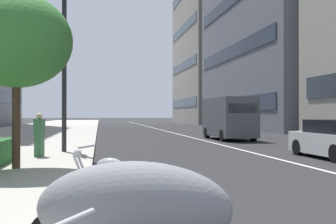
% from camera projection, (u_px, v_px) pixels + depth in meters
% --- Properties ---
extents(sidewalk_right_plaza, '(160.00, 10.85, 0.15)m').
position_uv_depth(sidewalk_right_plaza, '(21.00, 136.00, 30.54)').
color(sidewalk_right_plaza, '#B2ADA3').
rests_on(sidewalk_right_plaza, ground).
extents(lane_centre_stripe, '(110.00, 0.16, 0.01)m').
position_uv_depth(lane_centre_stripe, '(172.00, 132.00, 37.40)').
color(lane_centre_stripe, silver).
rests_on(lane_centre_stripe, ground).
extents(motorcycle_under_tarp, '(1.26, 2.20, 1.12)m').
position_uv_depth(motorcycle_under_tarp, '(132.00, 210.00, 4.39)').
color(motorcycle_under_tarp, gray).
rests_on(motorcycle_under_tarp, ground).
extents(motorcycle_far_end_row, '(1.02, 1.96, 1.08)m').
position_uv_depth(motorcycle_far_end_row, '(118.00, 187.00, 6.99)').
color(motorcycle_far_end_row, black).
rests_on(motorcycle_far_end_row, ground).
extents(delivery_van_ahead, '(5.46, 2.14, 2.65)m').
position_uv_depth(delivery_van_ahead, '(229.00, 117.00, 26.85)').
color(delivery_van_ahead, '#4C5156').
rests_on(delivery_van_ahead, ground).
extents(street_lamp_with_banners, '(1.26, 2.25, 7.94)m').
position_uv_depth(street_lamp_with_banners, '(72.00, 31.00, 16.62)').
color(street_lamp_with_banners, '#232326').
rests_on(street_lamp_with_banners, sidewalk_right_plaza).
extents(street_tree_mid_sidewalk, '(3.00, 3.00, 4.73)m').
position_uv_depth(street_tree_mid_sidewalk, '(16.00, 41.00, 11.41)').
color(street_tree_mid_sidewalk, '#473323').
rests_on(street_tree_mid_sidewalk, sidewalk_right_plaza).
extents(pedestrian_on_plaza, '(0.46, 0.36, 1.51)m').
position_uv_depth(pedestrian_on_plaza, '(39.00, 135.00, 14.56)').
color(pedestrian_on_plaza, '#3F724C').
rests_on(pedestrian_on_plaza, sidewalk_right_plaza).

